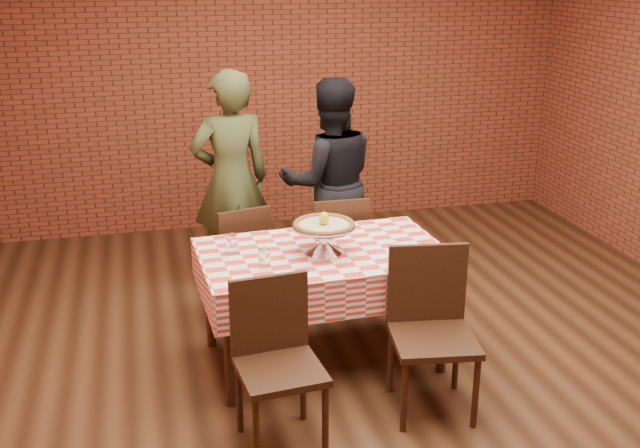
# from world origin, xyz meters

# --- Properties ---
(ground) EXTENTS (6.00, 6.00, 0.00)m
(ground) POSITION_xyz_m (0.00, 0.00, 0.00)
(ground) COLOR black
(ground) RESTS_ON ground
(back_wall) EXTENTS (5.50, 0.00, 5.50)m
(back_wall) POSITION_xyz_m (0.00, 3.00, 1.45)
(back_wall) COLOR brown
(back_wall) RESTS_ON ground
(table) EXTENTS (1.54, 0.97, 0.75)m
(table) POSITION_xyz_m (-0.31, 0.25, 0.38)
(table) COLOR #3A2211
(table) RESTS_ON ground
(tablecloth) EXTENTS (1.58, 1.00, 0.26)m
(tablecloth) POSITION_xyz_m (-0.31, 0.25, 0.63)
(tablecloth) COLOR red
(tablecloth) RESTS_ON table
(pizza_stand) EXTENTS (0.40, 0.40, 0.18)m
(pizza_stand) POSITION_xyz_m (-0.31, 0.21, 0.85)
(pizza_stand) COLOR silver
(pizza_stand) RESTS_ON tablecloth
(pizza) EXTENTS (0.39, 0.39, 0.03)m
(pizza) POSITION_xyz_m (-0.31, 0.21, 0.94)
(pizza) COLOR beige
(pizza) RESTS_ON pizza_stand
(lemon) EXTENTS (0.06, 0.06, 0.08)m
(lemon) POSITION_xyz_m (-0.31, 0.21, 0.98)
(lemon) COLOR yellow
(lemon) RESTS_ON pizza
(water_glass_left) EXTENTS (0.08, 0.08, 0.12)m
(water_glass_left) POSITION_xyz_m (-0.71, 0.08, 0.82)
(water_glass_left) COLOR white
(water_glass_left) RESTS_ON tablecloth
(water_glass_right) EXTENTS (0.08, 0.08, 0.12)m
(water_glass_right) POSITION_xyz_m (-0.86, 0.36, 0.82)
(water_glass_right) COLOR white
(water_glass_right) RESTS_ON tablecloth
(side_plate) EXTENTS (0.16, 0.16, 0.01)m
(side_plate) POSITION_xyz_m (0.20, 0.16, 0.76)
(side_plate) COLOR white
(side_plate) RESTS_ON tablecloth
(sweetener_packet_a) EXTENTS (0.06, 0.06, 0.00)m
(sweetener_packet_a) POSITION_xyz_m (0.23, 0.13, 0.76)
(sweetener_packet_a) COLOR white
(sweetener_packet_a) RESTS_ON tablecloth
(sweetener_packet_b) EXTENTS (0.05, 0.04, 0.00)m
(sweetener_packet_b) POSITION_xyz_m (0.36, 0.15, 0.76)
(sweetener_packet_b) COLOR white
(sweetener_packet_b) RESTS_ON tablecloth
(condiment_caddy) EXTENTS (0.11, 0.10, 0.13)m
(condiment_caddy) POSITION_xyz_m (-0.30, 0.53, 0.82)
(condiment_caddy) COLOR silver
(condiment_caddy) RESTS_ON tablecloth
(chair_near_left) EXTENTS (0.47, 0.47, 0.91)m
(chair_near_left) POSITION_xyz_m (-0.75, -0.59, 0.45)
(chair_near_left) COLOR #3A2211
(chair_near_left) RESTS_ON ground
(chair_near_right) EXTENTS (0.52, 0.52, 0.94)m
(chair_near_right) POSITION_xyz_m (0.16, -0.47, 0.47)
(chair_near_right) COLOR #3A2211
(chair_near_right) RESTS_ON ground
(chair_far_left) EXTENTS (0.47, 0.47, 0.86)m
(chair_far_left) POSITION_xyz_m (-0.75, 1.02, 0.43)
(chair_far_left) COLOR #3A2211
(chair_far_left) RESTS_ON ground
(chair_far_right) EXTENTS (0.41, 0.41, 0.88)m
(chair_far_right) POSITION_xyz_m (-0.02, 1.02, 0.44)
(chair_far_right) COLOR #3A2211
(chair_far_right) RESTS_ON ground
(diner_olive) EXTENTS (0.68, 0.49, 1.71)m
(diner_olive) POSITION_xyz_m (-0.70, 1.62, 0.86)
(diner_olive) COLOR #3C4422
(diner_olive) RESTS_ON ground
(diner_black) EXTENTS (0.83, 0.66, 1.64)m
(diner_black) POSITION_xyz_m (0.06, 1.50, 0.82)
(diner_black) COLOR black
(diner_black) RESTS_ON ground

